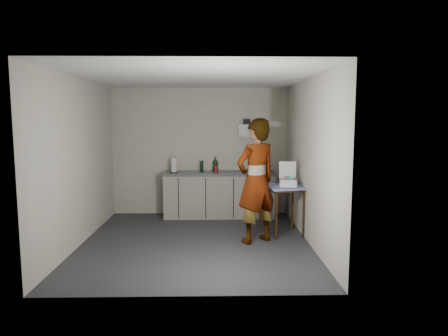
{
  "coord_description": "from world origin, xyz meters",
  "views": [
    {
      "loc": [
        0.32,
        -6.23,
        1.95
      ],
      "look_at": [
        0.46,
        0.45,
        1.14
      ],
      "focal_mm": 32.0,
      "sensor_mm": 36.0,
      "label": 1
    }
  ],
  "objects_px": {
    "soap_bottle": "(215,164)",
    "dark_bottle": "(202,166)",
    "side_table": "(285,192)",
    "paper_towel": "(174,166)",
    "dish_rack": "(256,169)",
    "soda_can": "(216,169)",
    "standing_man": "(256,181)",
    "bakery_box": "(288,181)",
    "kitchen_counter": "(219,196)"
  },
  "relations": [
    {
      "from": "paper_towel",
      "to": "dark_bottle",
      "type": "bearing_deg",
      "value": 6.78
    },
    {
      "from": "side_table",
      "to": "dish_rack",
      "type": "relative_size",
      "value": 2.08
    },
    {
      "from": "standing_man",
      "to": "paper_towel",
      "type": "xyz_separation_m",
      "value": [
        -1.47,
        1.65,
        0.06
      ]
    },
    {
      "from": "side_table",
      "to": "dish_rack",
      "type": "bearing_deg",
      "value": 93.22
    },
    {
      "from": "standing_man",
      "to": "soda_can",
      "type": "relative_size",
      "value": 15.3
    },
    {
      "from": "soda_can",
      "to": "bakery_box",
      "type": "height_order",
      "value": "bakery_box"
    },
    {
      "from": "soda_can",
      "to": "dark_bottle",
      "type": "height_order",
      "value": "dark_bottle"
    },
    {
      "from": "kitchen_counter",
      "to": "dark_bottle",
      "type": "height_order",
      "value": "dark_bottle"
    },
    {
      "from": "bakery_box",
      "to": "soda_can",
      "type": "bearing_deg",
      "value": 140.4
    },
    {
      "from": "soap_bottle",
      "to": "dish_rack",
      "type": "relative_size",
      "value": 0.78
    },
    {
      "from": "kitchen_counter",
      "to": "side_table",
      "type": "relative_size",
      "value": 2.67
    },
    {
      "from": "kitchen_counter",
      "to": "dark_bottle",
      "type": "distance_m",
      "value": 0.69
    },
    {
      "from": "soda_can",
      "to": "dish_rack",
      "type": "xyz_separation_m",
      "value": [
        0.82,
        0.07,
        -0.0
      ]
    },
    {
      "from": "side_table",
      "to": "paper_towel",
      "type": "xyz_separation_m",
      "value": [
        -2.0,
        1.24,
        0.31
      ]
    },
    {
      "from": "standing_man",
      "to": "soda_can",
      "type": "bearing_deg",
      "value": -101.52
    },
    {
      "from": "soda_can",
      "to": "kitchen_counter",
      "type": "bearing_deg",
      "value": 34.2
    },
    {
      "from": "soap_bottle",
      "to": "paper_towel",
      "type": "relative_size",
      "value": 1.1
    },
    {
      "from": "bakery_box",
      "to": "soap_bottle",
      "type": "bearing_deg",
      "value": 140.01
    },
    {
      "from": "kitchen_counter",
      "to": "side_table",
      "type": "height_order",
      "value": "kitchen_counter"
    },
    {
      "from": "standing_man",
      "to": "bakery_box",
      "type": "bearing_deg",
      "value": -176.8
    },
    {
      "from": "side_table",
      "to": "paper_towel",
      "type": "bearing_deg",
      "value": 136.5
    },
    {
      "from": "soda_can",
      "to": "soap_bottle",
      "type": "bearing_deg",
      "value": 112.11
    },
    {
      "from": "side_table",
      "to": "dark_bottle",
      "type": "xyz_separation_m",
      "value": [
        -1.45,
        1.31,
        0.29
      ]
    },
    {
      "from": "kitchen_counter",
      "to": "soda_can",
      "type": "xyz_separation_m",
      "value": [
        -0.07,
        -0.05,
        0.55
      ]
    },
    {
      "from": "soda_can",
      "to": "dish_rack",
      "type": "height_order",
      "value": "dish_rack"
    },
    {
      "from": "dark_bottle",
      "to": "side_table",
      "type": "bearing_deg",
      "value": -41.95
    },
    {
      "from": "soap_bottle",
      "to": "bakery_box",
      "type": "distance_m",
      "value": 1.78
    },
    {
      "from": "standing_man",
      "to": "dish_rack",
      "type": "bearing_deg",
      "value": -128.28
    },
    {
      "from": "soda_can",
      "to": "dark_bottle",
      "type": "xyz_separation_m",
      "value": [
        -0.28,
        0.05,
        0.05
      ]
    },
    {
      "from": "dish_rack",
      "to": "kitchen_counter",
      "type": "bearing_deg",
      "value": -177.97
    },
    {
      "from": "kitchen_counter",
      "to": "soap_bottle",
      "type": "xyz_separation_m",
      "value": [
        -0.08,
        -0.02,
        0.64
      ]
    },
    {
      "from": "dark_bottle",
      "to": "standing_man",
      "type": "bearing_deg",
      "value": -61.91
    },
    {
      "from": "soda_can",
      "to": "paper_towel",
      "type": "relative_size",
      "value": 0.45
    },
    {
      "from": "paper_towel",
      "to": "dish_rack",
      "type": "relative_size",
      "value": 0.7
    },
    {
      "from": "dark_bottle",
      "to": "dish_rack",
      "type": "distance_m",
      "value": 1.1
    },
    {
      "from": "soap_bottle",
      "to": "dark_bottle",
      "type": "bearing_deg",
      "value": 175.65
    },
    {
      "from": "soda_can",
      "to": "paper_towel",
      "type": "bearing_deg",
      "value": -179.01
    },
    {
      "from": "soap_bottle",
      "to": "soda_can",
      "type": "distance_m",
      "value": 0.1
    },
    {
      "from": "kitchen_counter",
      "to": "soda_can",
      "type": "bearing_deg",
      "value": -145.8
    },
    {
      "from": "standing_man",
      "to": "dark_bottle",
      "type": "xyz_separation_m",
      "value": [
        -0.92,
        1.72,
        0.04
      ]
    },
    {
      "from": "soap_bottle",
      "to": "paper_towel",
      "type": "distance_m",
      "value": 0.82
    },
    {
      "from": "standing_man",
      "to": "paper_towel",
      "type": "relative_size",
      "value": 6.94
    },
    {
      "from": "soap_bottle",
      "to": "paper_towel",
      "type": "bearing_deg",
      "value": -176.89
    },
    {
      "from": "soap_bottle",
      "to": "dark_bottle",
      "type": "height_order",
      "value": "soap_bottle"
    },
    {
      "from": "side_table",
      "to": "soap_bottle",
      "type": "bearing_deg",
      "value": 120.88
    },
    {
      "from": "dark_bottle",
      "to": "bakery_box",
      "type": "bearing_deg",
      "value": -41.11
    },
    {
      "from": "paper_towel",
      "to": "dish_rack",
      "type": "xyz_separation_m",
      "value": [
        1.65,
        0.09,
        -0.07
      ]
    },
    {
      "from": "side_table",
      "to": "soap_bottle",
      "type": "relative_size",
      "value": 2.68
    },
    {
      "from": "dish_rack",
      "to": "dark_bottle",
      "type": "bearing_deg",
      "value": -178.77
    },
    {
      "from": "dish_rack",
      "to": "bakery_box",
      "type": "bearing_deg",
      "value": -73.38
    }
  ]
}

